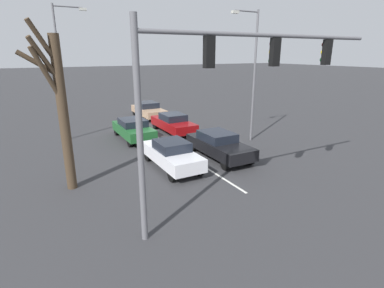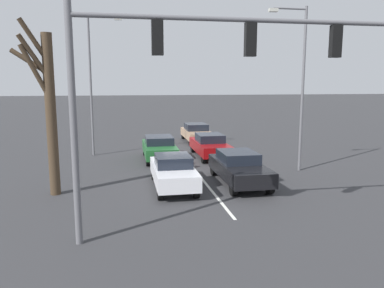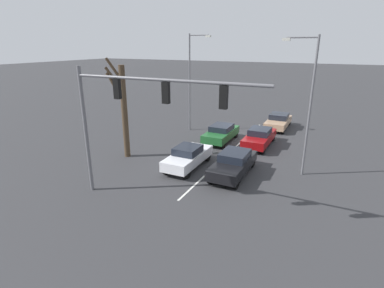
{
  "view_description": "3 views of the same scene",
  "coord_description": "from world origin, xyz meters",
  "px_view_note": "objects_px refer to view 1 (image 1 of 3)",
  "views": [
    {
      "loc": [
        7.68,
        20.64,
        5.8
      ],
      "look_at": [
        0.65,
        7.73,
        1.31
      ],
      "focal_mm": 28.0,
      "sensor_mm": 36.0,
      "label": 1
    },
    {
      "loc": [
        3.59,
        23.13,
        4.59
      ],
      "look_at": [
        0.73,
        7.23,
        1.95
      ],
      "focal_mm": 35.0,
      "sensor_mm": 36.0,
      "label": 2
    },
    {
      "loc": [
        -6.82,
        23.76,
        7.83
      ],
      "look_at": [
        0.66,
        8.45,
        2.15
      ],
      "focal_mm": 28.0,
      "sensor_mm": 36.0,
      "label": 3
    }
  ],
  "objects_px": {
    "street_lamp_left_shoulder": "(252,69)",
    "traffic_signal_gantry": "(228,76)",
    "street_lamp_right_shoulder": "(63,65)",
    "car_darkgreen_midlane_second": "(133,129)",
    "bare_tree_near": "(60,106)",
    "car_black_leftlane_front": "(219,145)",
    "car_tan_leftlane_third": "(148,110)",
    "car_maroon_leftlane_second": "(173,123)",
    "car_white_midlane_front": "(172,154)"
  },
  "relations": [
    {
      "from": "car_maroon_leftlane_second",
      "to": "street_lamp_right_shoulder",
      "type": "distance_m",
      "value": 8.41
    },
    {
      "from": "car_white_midlane_front",
      "to": "car_maroon_leftlane_second",
      "type": "height_order",
      "value": "car_white_midlane_front"
    },
    {
      "from": "car_darkgreen_midlane_second",
      "to": "street_lamp_left_shoulder",
      "type": "distance_m",
      "value": 8.95
    },
    {
      "from": "bare_tree_near",
      "to": "street_lamp_left_shoulder",
      "type": "bearing_deg",
      "value": -169.16
    },
    {
      "from": "traffic_signal_gantry",
      "to": "street_lamp_left_shoulder",
      "type": "xyz_separation_m",
      "value": [
        -7.11,
        -7.42,
        -0.26
      ]
    },
    {
      "from": "car_black_leftlane_front",
      "to": "bare_tree_near",
      "type": "bearing_deg",
      "value": 2.35
    },
    {
      "from": "car_maroon_leftlane_second",
      "to": "street_lamp_right_shoulder",
      "type": "relative_size",
      "value": 0.54
    },
    {
      "from": "car_black_leftlane_front",
      "to": "car_darkgreen_midlane_second",
      "type": "xyz_separation_m",
      "value": [
        3.11,
        -6.05,
        -0.01
      ]
    },
    {
      "from": "car_white_midlane_front",
      "to": "car_darkgreen_midlane_second",
      "type": "relative_size",
      "value": 1.01
    },
    {
      "from": "car_darkgreen_midlane_second",
      "to": "traffic_signal_gantry",
      "type": "height_order",
      "value": "traffic_signal_gantry"
    },
    {
      "from": "street_lamp_left_shoulder",
      "to": "traffic_signal_gantry",
      "type": "bearing_deg",
      "value": 46.21
    },
    {
      "from": "car_maroon_leftlane_second",
      "to": "street_lamp_right_shoulder",
      "type": "xyz_separation_m",
      "value": [
        7.0,
        -1.87,
        4.27
      ]
    },
    {
      "from": "bare_tree_near",
      "to": "street_lamp_right_shoulder",
      "type": "bearing_deg",
      "value": -98.02
    },
    {
      "from": "car_tan_leftlane_third",
      "to": "car_black_leftlane_front",
      "type": "bearing_deg",
      "value": 88.1
    },
    {
      "from": "car_maroon_leftlane_second",
      "to": "street_lamp_left_shoulder",
      "type": "relative_size",
      "value": 0.56
    },
    {
      "from": "car_maroon_leftlane_second",
      "to": "street_lamp_left_shoulder",
      "type": "bearing_deg",
      "value": 129.71
    },
    {
      "from": "car_maroon_leftlane_second",
      "to": "car_tan_leftlane_third",
      "type": "xyz_separation_m",
      "value": [
        -0.34,
        -6.16,
        -0.02
      ]
    },
    {
      "from": "car_darkgreen_midlane_second",
      "to": "traffic_signal_gantry",
      "type": "bearing_deg",
      "value": 88.61
    },
    {
      "from": "car_maroon_leftlane_second",
      "to": "traffic_signal_gantry",
      "type": "distance_m",
      "value": 13.04
    },
    {
      "from": "street_lamp_right_shoulder",
      "to": "street_lamp_left_shoulder",
      "type": "xyz_separation_m",
      "value": [
        -10.64,
        6.25,
        -0.21
      ]
    },
    {
      "from": "car_black_leftlane_front",
      "to": "car_maroon_leftlane_second",
      "type": "height_order",
      "value": "car_black_leftlane_front"
    },
    {
      "from": "traffic_signal_gantry",
      "to": "street_lamp_left_shoulder",
      "type": "height_order",
      "value": "street_lamp_left_shoulder"
    },
    {
      "from": "car_white_midlane_front",
      "to": "car_tan_leftlane_third",
      "type": "bearing_deg",
      "value": -105.39
    },
    {
      "from": "traffic_signal_gantry",
      "to": "street_lamp_left_shoulder",
      "type": "bearing_deg",
      "value": -133.79
    },
    {
      "from": "traffic_signal_gantry",
      "to": "street_lamp_right_shoulder",
      "type": "height_order",
      "value": "street_lamp_right_shoulder"
    },
    {
      "from": "car_maroon_leftlane_second",
      "to": "traffic_signal_gantry",
      "type": "relative_size",
      "value": 0.48
    },
    {
      "from": "street_lamp_right_shoulder",
      "to": "car_white_midlane_front",
      "type": "bearing_deg",
      "value": 114.58
    },
    {
      "from": "car_tan_leftlane_third",
      "to": "bare_tree_near",
      "type": "xyz_separation_m",
      "value": [
        8.54,
        12.81,
        2.96
      ]
    },
    {
      "from": "car_black_leftlane_front",
      "to": "car_darkgreen_midlane_second",
      "type": "distance_m",
      "value": 6.8
    },
    {
      "from": "car_maroon_leftlane_second",
      "to": "traffic_signal_gantry",
      "type": "bearing_deg",
      "value": 73.64
    },
    {
      "from": "car_black_leftlane_front",
      "to": "traffic_signal_gantry",
      "type": "distance_m",
      "value": 7.75
    },
    {
      "from": "street_lamp_left_shoulder",
      "to": "car_black_leftlane_front",
      "type": "bearing_deg",
      "value": 27.48
    },
    {
      "from": "car_black_leftlane_front",
      "to": "car_darkgreen_midlane_second",
      "type": "height_order",
      "value": "car_black_leftlane_front"
    },
    {
      "from": "car_tan_leftlane_third",
      "to": "traffic_signal_gantry",
      "type": "distance_m",
      "value": 18.86
    },
    {
      "from": "traffic_signal_gantry",
      "to": "car_tan_leftlane_third",
      "type": "bearing_deg",
      "value": -101.97
    },
    {
      "from": "traffic_signal_gantry",
      "to": "car_darkgreen_midlane_second",
      "type": "bearing_deg",
      "value": -91.39
    },
    {
      "from": "car_maroon_leftlane_second",
      "to": "bare_tree_near",
      "type": "distance_m",
      "value": 10.96
    },
    {
      "from": "car_white_midlane_front",
      "to": "car_tan_leftlane_third",
      "type": "xyz_separation_m",
      "value": [
        -3.49,
        -12.7,
        -0.03
      ]
    },
    {
      "from": "car_black_leftlane_front",
      "to": "car_maroon_leftlane_second",
      "type": "xyz_separation_m",
      "value": [
        -0.07,
        -6.32,
        -0.01
      ]
    },
    {
      "from": "traffic_signal_gantry",
      "to": "bare_tree_near",
      "type": "bearing_deg",
      "value": -47.4
    },
    {
      "from": "car_tan_leftlane_third",
      "to": "street_lamp_left_shoulder",
      "type": "bearing_deg",
      "value": 107.38
    },
    {
      "from": "car_black_leftlane_front",
      "to": "traffic_signal_gantry",
      "type": "xyz_separation_m",
      "value": [
        3.39,
        5.48,
        4.3
      ]
    },
    {
      "from": "car_white_midlane_front",
      "to": "car_black_leftlane_front",
      "type": "bearing_deg",
      "value": -175.96
    },
    {
      "from": "street_lamp_right_shoulder",
      "to": "bare_tree_near",
      "type": "xyz_separation_m",
      "value": [
        1.2,
        8.52,
        -1.32
      ]
    },
    {
      "from": "car_darkgreen_midlane_second",
      "to": "bare_tree_near",
      "type": "height_order",
      "value": "bare_tree_near"
    },
    {
      "from": "street_lamp_left_shoulder",
      "to": "car_darkgreen_midlane_second",
      "type": "bearing_deg",
      "value": -31.08
    },
    {
      "from": "car_black_leftlane_front",
      "to": "traffic_signal_gantry",
      "type": "relative_size",
      "value": 0.48
    },
    {
      "from": "bare_tree_near",
      "to": "car_black_leftlane_front",
      "type": "bearing_deg",
      "value": -177.65
    },
    {
      "from": "car_darkgreen_midlane_second",
      "to": "traffic_signal_gantry",
      "type": "xyz_separation_m",
      "value": [
        0.28,
        11.53,
        4.32
      ]
    },
    {
      "from": "car_tan_leftlane_third",
      "to": "street_lamp_right_shoulder",
      "type": "xyz_separation_m",
      "value": [
        7.34,
        4.29,
        4.29
      ]
    }
  ]
}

